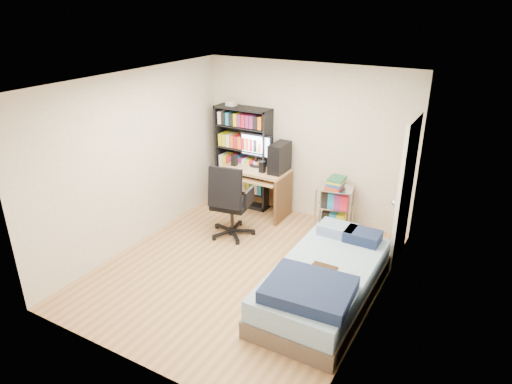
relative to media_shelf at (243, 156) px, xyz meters
The scene contains 7 objects.
room 2.16m from the media_shelf, 59.50° to the right, with size 3.58×4.08×2.58m.
media_shelf is the anchor object (origin of this frame).
computer_desk 0.53m from the media_shelf, 19.52° to the right, with size 1.07×0.62×1.35m.
office_chair 1.31m from the media_shelf, 68.45° to the right, with size 0.80×0.80×1.17m.
wire_cart 1.77m from the media_shelf, ahead, with size 0.60×0.47×0.88m.
bed 3.09m from the media_shelf, 40.87° to the right, with size 1.06×2.13×0.61m.
door 2.85m from the media_shelf, ahead, with size 0.12×0.80×2.00m.
Camera 1 is at (2.74, -4.48, 3.38)m, focal length 32.00 mm.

